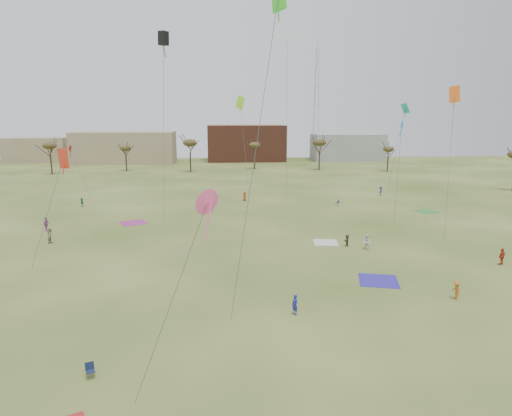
{
  "coord_description": "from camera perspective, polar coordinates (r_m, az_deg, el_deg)",
  "views": [
    {
      "loc": [
        -3.51,
        -33.26,
        14.91
      ],
      "look_at": [
        0.0,
        12.0,
        5.5
      ],
      "focal_mm": 31.04,
      "sensor_mm": 36.0,
      "label": 1
    }
  ],
  "objects": [
    {
      "name": "spectator_mid_d",
      "position": [
        64.82,
        -25.43,
        -1.9
      ],
      "size": [
        0.67,
        1.16,
        1.86
      ],
      "primitive_type": "imported",
      "rotation": [
        0.0,
        0.0,
        1.37
      ],
      "color": "#A748AD",
      "rests_on": "ground"
    },
    {
      "name": "blanket_plum",
      "position": [
        65.64,
        -15.54,
        -1.85
      ],
      "size": [
        4.57,
        4.57,
        0.03
      ],
      "primitive_type": "cube",
      "rotation": [
        0.0,
        0.0,
        2.02
      ],
      "color": "#9D3076",
      "rests_on": "ground"
    },
    {
      "name": "flyer_near_right",
      "position": [
        34.73,
        5.04,
        -12.3
      ],
      "size": [
        0.61,
        0.7,
        1.61
      ],
      "primitive_type": "imported",
      "rotation": [
        0.0,
        0.0,
        5.19
      ],
      "color": "#202896",
      "rests_on": "ground"
    },
    {
      "name": "blanket_cream",
      "position": [
        54.13,
        8.98,
        -4.42
      ],
      "size": [
        3.19,
        3.19,
        0.03
      ],
      "primitive_type": "cube",
      "rotation": [
        0.0,
        0.0,
        3.02
      ],
      "color": "silver",
      "rests_on": "ground"
    },
    {
      "name": "flyer_far_c",
      "position": [
        88.19,
        15.75,
        2.11
      ],
      "size": [
        1.17,
        1.3,
        1.75
      ],
      "primitive_type": "imported",
      "rotation": [
        0.0,
        0.0,
        4.12
      ],
      "color": "navy",
      "rests_on": "ground"
    },
    {
      "name": "blanket_olive",
      "position": [
        75.77,
        21.1,
        -0.43
      ],
      "size": [
        4.16,
        4.16,
        0.03
      ],
      "primitive_type": "cube",
      "rotation": [
        0.0,
        0.0,
        2.05
      ],
      "color": "#328939",
      "rests_on": "ground"
    },
    {
      "name": "building_grey",
      "position": [
        157.74,
        11.69,
        7.69
      ],
      "size": [
        24.0,
        12.0,
        9.0
      ],
      "primitive_type": "cube",
      "color": "gray",
      "rests_on": "ground"
    },
    {
      "name": "spectator_fore_c",
      "position": [
        52.92,
        11.65,
        -4.11
      ],
      "size": [
        1.06,
        1.32,
        1.41
      ],
      "primitive_type": "imported",
      "rotation": [
        0.0,
        0.0,
        4.14
      ],
      "color": "#4F4538",
      "rests_on": "ground"
    },
    {
      "name": "ground",
      "position": [
        36.62,
        1.49,
        -12.32
      ],
      "size": [
        260.0,
        260.0,
        0.0
      ],
      "primitive_type": "plane",
      "color": "#344917",
      "rests_on": "ground"
    },
    {
      "name": "building_tan",
      "position": [
        151.89,
        -16.54,
        7.49
      ],
      "size": [
        32.0,
        14.0,
        10.0
      ],
      "primitive_type": "cube",
      "color": "#937F60",
      "rests_on": "ground"
    },
    {
      "name": "camp_chair_left",
      "position": [
        29.09,
        -20.56,
        -19.34
      ],
      "size": [
        0.67,
        0.69,
        0.87
      ],
      "rotation": [
        0.0,
        0.0,
        0.39
      ],
      "color": "#151F3C",
      "rests_on": "ground"
    },
    {
      "name": "flyer_far_a",
      "position": [
        80.17,
        -21.51,
        0.7
      ],
      "size": [
        0.85,
        1.41,
        1.45
      ],
      "primitive_type": "imported",
      "rotation": [
        0.0,
        0.0,
        1.91
      ],
      "color": "#267448",
      "rests_on": "ground"
    },
    {
      "name": "camp_chair_right",
      "position": [
        76.95,
        10.41,
        0.54
      ],
      "size": [
        0.62,
        0.59,
        0.87
      ],
      "rotation": [
        0.0,
        0.0,
        4.88
      ],
      "color": "#141738",
      "rests_on": "ground"
    },
    {
      "name": "building_tan_west",
      "position": [
        167.35,
        -26.18,
        6.79
      ],
      "size": [
        20.0,
        12.0,
        8.0
      ],
      "primitive_type": "cube",
      "color": "#937F60",
      "rests_on": "ground"
    },
    {
      "name": "spectator_fore_b",
      "position": [
        58.47,
        -24.94,
        -3.24
      ],
      "size": [
        0.84,
        1.01,
        1.85
      ],
      "primitive_type": "imported",
      "rotation": [
        0.0,
        0.0,
        1.4
      ],
      "color": "#938F5D",
      "rests_on": "ground"
    },
    {
      "name": "radio_tower",
      "position": [
        161.82,
        7.72,
        13.13
      ],
      "size": [
        1.51,
        1.72,
        41.0
      ],
      "color": "#9EA3A8",
      "rests_on": "ground"
    },
    {
      "name": "blanket_blue",
      "position": [
        42.99,
        15.5,
        -9.03
      ],
      "size": [
        4.24,
        4.24,
        0.03
      ],
      "primitive_type": "cube",
      "rotation": [
        0.0,
        0.0,
        1.32
      ],
      "color": "#2F26A5",
      "rests_on": "ground"
    },
    {
      "name": "tree_line",
      "position": [
        112.65,
        -4.13,
        7.7
      ],
      "size": [
        117.44,
        49.32,
        8.91
      ],
      "color": "#3A2B1E",
      "rests_on": "ground"
    },
    {
      "name": "spectator_fore_a",
      "position": [
        51.99,
        29.12,
        -5.48
      ],
      "size": [
        1.11,
        0.83,
        1.75
      ],
      "primitive_type": "imported",
      "rotation": [
        0.0,
        0.0,
        3.59
      ],
      "color": "#BA361F",
      "rests_on": "ground"
    },
    {
      "name": "spectator_mid_e",
      "position": [
        52.08,
        14.12,
        -4.28
      ],
      "size": [
        1.08,
        1.06,
        1.76
      ],
      "primitive_type": "imported",
      "rotation": [
        0.0,
        0.0,
        5.57
      ],
      "color": "white",
      "rests_on": "ground"
    },
    {
      "name": "building_brick",
      "position": [
        153.75,
        -1.27,
        8.39
      ],
      "size": [
        26.0,
        16.0,
        12.0
      ],
      "primitive_type": "cube",
      "color": "brown",
      "rests_on": "ground"
    },
    {
      "name": "kites_aloft",
      "position": [
        59.96,
        -3.03,
        17.74
      ],
      "size": [
        65.62,
        59.43,
        27.79
      ],
      "color": "red",
      "rests_on": "ground"
    },
    {
      "name": "flyer_far_b",
      "position": [
        79.66,
        -1.49,
        1.52
      ],
      "size": [
        0.88,
        0.96,
        1.65
      ],
      "primitive_type": "imported",
      "rotation": [
        0.0,
        0.0,
        0.99
      ],
      "color": "#A63B1C",
      "rests_on": "ground"
    },
    {
      "name": "flyer_mid_b",
      "position": [
        40.84,
        24.38,
        -9.6
      ],
      "size": [
        0.6,
        1.03,
        1.59
      ],
      "primitive_type": "imported",
      "rotation": [
        0.0,
        0.0,
        4.7
      ],
      "color": "#AE6720",
      "rests_on": "ground"
    }
  ]
}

